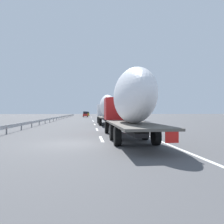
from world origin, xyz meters
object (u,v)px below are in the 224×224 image
object	(u,v)px
car_blue_sedan	(87,114)
car_red_compact	(85,114)
truck_trailing	(129,102)
road_sign	(111,110)
truck_lead	(107,108)
car_yellow_coupe	(87,114)

from	to	relation	value
car_blue_sedan	car_red_compact	size ratio (longest dim) A/B	0.91
car_red_compact	truck_trailing	bearing A→B (deg)	-176.57
truck_trailing	car_red_compact	size ratio (longest dim) A/B	2.80
car_red_compact	road_sign	xyz separation A→B (m)	(-21.94, -6.96, 1.24)
truck_trailing	car_blue_sedan	size ratio (longest dim) A/B	3.08
truck_lead	car_blue_sedan	world-z (taller)	truck_lead
truck_lead	car_red_compact	size ratio (longest dim) A/B	2.88
truck_lead	car_blue_sedan	xyz separation A→B (m)	(70.60, 3.50, -1.49)
truck_lead	car_red_compact	world-z (taller)	truck_lead
car_blue_sedan	road_sign	size ratio (longest dim) A/B	1.31
car_blue_sedan	car_yellow_coupe	world-z (taller)	car_blue_sedan
truck_lead	road_sign	distance (m)	24.74
car_blue_sedan	car_yellow_coupe	size ratio (longest dim) A/B	1.05
truck_lead	car_red_compact	bearing A→B (deg)	4.74
truck_lead	road_sign	xyz separation A→B (m)	(24.55, -3.10, -0.21)
truck_lead	truck_trailing	world-z (taller)	truck_trailing
truck_lead	car_red_compact	xyz separation A→B (m)	(46.49, 3.86, -1.45)
car_red_compact	car_yellow_coupe	xyz separation A→B (m)	(15.96, -0.50, -0.07)
car_blue_sedan	truck_trailing	bearing A→B (deg)	-177.73
truck_trailing	car_red_compact	xyz separation A→B (m)	(64.37, 3.86, -1.56)
car_blue_sedan	car_red_compact	xyz separation A→B (m)	(-24.11, 0.35, 0.03)
truck_trailing	car_blue_sedan	bearing A→B (deg)	2.27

